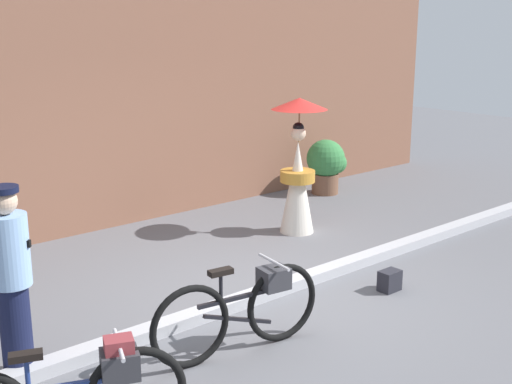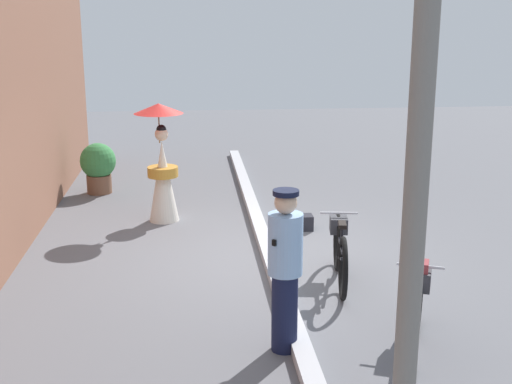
% 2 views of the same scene
% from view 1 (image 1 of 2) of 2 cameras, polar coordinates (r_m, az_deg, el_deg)
% --- Properties ---
extents(ground_plane, '(30.00, 30.00, 0.00)m').
position_cam_1_polar(ground_plane, '(7.43, 1.09, -8.87)').
color(ground_plane, slate).
extents(building_wall, '(14.00, 0.40, 4.11)m').
position_cam_1_polar(building_wall, '(9.84, -13.01, 8.90)').
color(building_wall, brown).
rests_on(building_wall, ground_plane).
extents(sidewalk_curb, '(14.00, 0.20, 0.12)m').
position_cam_1_polar(sidewalk_curb, '(7.41, 1.09, -8.45)').
color(sidewalk_curb, '#B2B2B7').
rests_on(sidewalk_curb, ground_plane).
extents(bicycle_near_officer, '(1.70, 0.48, 0.84)m').
position_cam_1_polar(bicycle_near_officer, '(6.12, -1.13, -9.84)').
color(bicycle_near_officer, black).
rests_on(bicycle_near_officer, ground_plane).
extents(person_officer, '(0.34, 0.34, 1.65)m').
position_cam_1_polar(person_officer, '(5.93, -20.10, -6.81)').
color(person_officer, '#141938').
rests_on(person_officer, ground_plane).
extents(person_with_parasol, '(0.78, 0.78, 1.90)m').
position_cam_1_polar(person_with_parasol, '(9.40, 3.58, 2.16)').
color(person_with_parasol, silver).
rests_on(person_with_parasol, ground_plane).
extents(potted_plant_by_door, '(0.68, 0.66, 0.95)m').
position_cam_1_polar(potted_plant_by_door, '(11.68, 6.04, 2.41)').
color(potted_plant_by_door, brown).
rests_on(potted_plant_by_door, ground_plane).
extents(backpack_on_pavement, '(0.24, 0.17, 0.23)m').
position_cam_1_polar(backpack_on_pavement, '(7.69, 11.31, -7.36)').
color(backpack_on_pavement, '#26262D').
rests_on(backpack_on_pavement, ground_plane).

